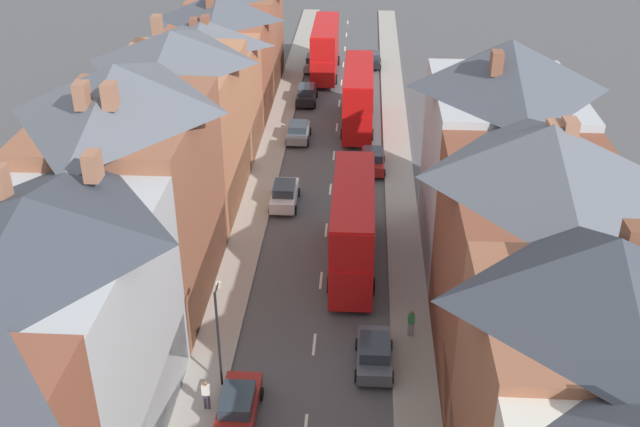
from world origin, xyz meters
name	(u,v)px	position (x,y,z in m)	size (l,w,h in m)	color
pavement_left	(265,175)	(-5.10, 38.00, 0.07)	(2.20, 104.00, 0.14)	gray
pavement_right	(399,178)	(5.10, 38.00, 0.07)	(2.20, 104.00, 0.14)	gray
centre_line_dashes	(330,189)	(0.00, 36.00, 0.01)	(0.14, 97.80, 0.01)	silver
terrace_row_left	(146,178)	(-10.19, 25.15, 5.92)	(8.00, 77.16, 13.57)	brown
terrace_row_right	(566,349)	(10.19, 10.10, 6.57)	(8.00, 46.07, 14.28)	brown
double_decker_bus_lead	(353,225)	(1.79, 25.84, 2.82)	(2.74, 10.80, 5.30)	red
double_decker_bus_mid_street	(358,96)	(1.79, 48.32, 2.82)	(2.74, 10.80, 5.30)	#B70F0F
double_decker_bus_far_approaching	(325,48)	(-1.81, 62.52, 2.82)	(2.74, 10.80, 5.30)	red
car_near_blue	(373,160)	(3.10, 39.50, 0.85)	(1.90, 4.16, 1.68)	maroon
car_near_silver	(284,194)	(-3.10, 33.38, 0.85)	(1.90, 4.27, 1.70)	silver
car_parked_right_a	(374,353)	(3.10, 16.49, 0.80)	(1.90, 3.93, 1.58)	#4C515B
car_mid_black	(238,406)	(-3.10, 12.42, 0.80)	(1.90, 4.16, 1.57)	maroon
car_parked_left_b	(298,132)	(-3.10, 44.94, 0.80)	(1.90, 3.98, 1.57)	gray
car_mid_white	(307,94)	(-3.10, 54.04, 0.86)	(1.90, 4.52, 1.71)	black
car_far_grey	(314,63)	(-3.10, 63.87, 0.83)	(1.90, 4.15, 1.65)	gray
car_parked_right_b	(372,59)	(3.10, 65.41, 0.80)	(1.90, 3.91, 1.60)	black
pedestrian_mid_left	(206,393)	(-4.65, 12.88, 1.03)	(0.36, 0.22, 1.61)	#3D4256
pedestrian_mid_right	(411,322)	(5.03, 18.87, 1.03)	(0.36, 0.22, 1.61)	gray
street_lamp	(218,331)	(-4.25, 14.69, 3.24)	(0.20, 1.12, 5.50)	black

